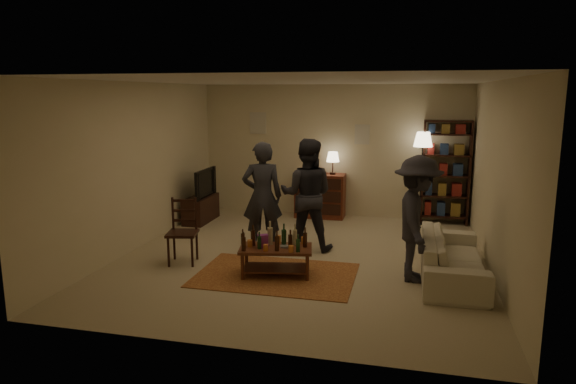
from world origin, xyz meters
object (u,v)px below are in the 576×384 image
(person_right, at_px, (307,195))
(person_by_sofa, at_px, (417,219))
(dresser, at_px, (321,194))
(person_left, at_px, (262,196))
(sofa, at_px, (452,257))
(coffee_table, at_px, (275,249))
(floor_lamp, at_px, (423,146))
(dining_chair, at_px, (183,228))
(bookshelf, at_px, (445,171))
(tv_stand, at_px, (201,202))

(person_right, xyz_separation_m, person_by_sofa, (1.73, -1.04, -0.05))
(dresser, bearing_deg, person_left, -102.10)
(dresser, height_order, sofa, dresser)
(person_left, xyz_separation_m, person_right, (0.69, 0.20, 0.02))
(person_right, relative_size, person_by_sofa, 1.06)
(coffee_table, bearing_deg, person_left, 114.55)
(floor_lamp, bearing_deg, dining_chair, -136.94)
(person_left, bearing_deg, dresser, -120.75)
(bookshelf, xyz_separation_m, person_right, (-2.27, -2.31, -0.13))
(sofa, bearing_deg, person_left, 77.08)
(bookshelf, distance_m, person_left, 3.89)
(sofa, bearing_deg, coffee_table, 100.84)
(dining_chair, height_order, tv_stand, tv_stand)
(dining_chair, distance_m, person_right, 2.03)
(coffee_table, height_order, dining_chair, dining_chair)
(floor_lamp, relative_size, person_left, 1.01)
(tv_stand, height_order, floor_lamp, floor_lamp)
(dresser, relative_size, bookshelf, 0.67)
(floor_lamp, xyz_separation_m, sofa, (0.41, -3.05, -1.22))
(coffee_table, height_order, tv_stand, tv_stand)
(person_left, bearing_deg, person_right, 177.42)
(dresser, xyz_separation_m, person_right, (0.17, -2.25, 0.43))
(person_right, height_order, person_by_sofa, person_right)
(dresser, xyz_separation_m, person_by_sofa, (1.89, -3.29, 0.38))
(coffee_table, xyz_separation_m, tv_stand, (-2.24, 2.66, 0.01))
(tv_stand, distance_m, bookshelf, 4.84)
(tv_stand, xyz_separation_m, floor_lamp, (4.24, 0.85, 1.14))
(sofa, height_order, person_by_sofa, person_by_sofa)
(dining_chair, bearing_deg, sofa, -9.00)
(coffee_table, height_order, person_by_sofa, person_by_sofa)
(coffee_table, xyz_separation_m, dresser, (0.01, 3.57, 0.10))
(coffee_table, bearing_deg, floor_lamp, 60.38)
(person_left, height_order, person_by_sofa, person_left)
(person_right, bearing_deg, dining_chair, 29.33)
(sofa, bearing_deg, dresser, 37.54)
(person_left, relative_size, person_right, 0.98)
(tv_stand, distance_m, person_left, 2.36)
(dresser, xyz_separation_m, person_left, (-0.52, -2.44, 0.41))
(tv_stand, xyz_separation_m, bookshelf, (4.69, 0.98, 0.65))
(dining_chair, bearing_deg, person_left, 29.81)
(tv_stand, distance_m, floor_lamp, 4.47)
(bookshelf, distance_m, person_by_sofa, 3.41)
(coffee_table, relative_size, person_left, 0.61)
(person_left, bearing_deg, dining_chair, 23.30)
(coffee_table, height_order, person_left, person_left)
(coffee_table, bearing_deg, person_right, 82.55)
(coffee_table, xyz_separation_m, person_left, (-0.52, 1.13, 0.51))
(coffee_table, distance_m, floor_lamp, 4.20)
(floor_lamp, relative_size, person_by_sofa, 1.05)
(dining_chair, bearing_deg, person_by_sofa, -11.51)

